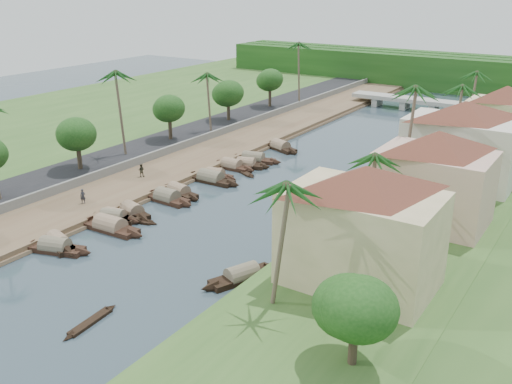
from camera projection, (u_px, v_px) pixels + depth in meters
The scene contains 48 objects.
ground at pixel (195, 235), 59.15m from camera, with size 220.00×220.00×0.00m, color #31414A.
left_bank at pixel (196, 159), 82.90m from camera, with size 10.00×180.00×0.80m, color brown.
right_bank at pixel (436, 207), 64.88m from camera, with size 16.00×180.00×1.20m, color #315522.
road at pixel (152, 148), 87.16m from camera, with size 8.00×180.00×1.40m, color black.
retaining_wall at pixel (174, 148), 84.73m from camera, with size 0.40×180.00×1.10m, color slate.
far_left_fill at pixel (41, 126), 100.76m from camera, with size 45.00×220.00×1.35m, color #315522.
treeline at pixel (458, 73), 136.18m from camera, with size 120.00×14.00×8.00m.
bridge at pixel (420, 102), 115.02m from camera, with size 28.00×4.00×2.40m.
building_near at pixel (362, 225), 45.61m from camera, with size 14.85×14.85×10.20m.
building_mid at pixel (434, 177), 57.73m from camera, with size 14.11×14.11×9.70m.
building_far at pixel (461, 142), 69.14m from camera, with size 15.59×15.59×10.20m.
building_distant at pixel (503, 116), 84.49m from camera, with size 12.62×12.62×9.20m.
sampan_0 at pixel (55, 248), 55.38m from camera, with size 8.23×4.06×2.15m.
sampan_1 at pixel (58, 243), 56.28m from camera, with size 7.30×3.56×2.14m.
sampan_2 at pixel (110, 227), 60.06m from camera, with size 9.36×2.38×2.42m.
sampan_3 at pixel (113, 218), 62.37m from camera, with size 7.23×3.78×1.96m.
sampan_4 at pixel (115, 217), 62.63m from camera, with size 6.77×2.41×1.93m.
sampan_5 at pixel (132, 212), 63.91m from camera, with size 7.03×3.37×2.19m.
sampan_6 at pixel (167, 198), 67.94m from camera, with size 8.02×2.25×2.36m.
sampan_7 at pixel (179, 192), 70.01m from camera, with size 7.93×3.04×2.09m.
sampan_8 at pixel (215, 175), 75.84m from camera, with size 6.65×2.28×2.05m.
sampan_9 at pixel (211, 179), 74.54m from camera, with size 9.37×2.16×2.34m.
sampan_10 at pixel (232, 166), 79.75m from camera, with size 7.82×1.92×2.16m.
sampan_11 at pixel (246, 164), 80.36m from camera, with size 7.41×3.63×2.10m.
sampan_12 at pixel (253, 159), 82.89m from camera, with size 9.11×3.44×2.14m.
sampan_13 at pixel (281, 147), 88.72m from camera, with size 8.42×4.63×2.28m.
sampan_14 at pixel (242, 276), 50.10m from camera, with size 4.72×8.41×2.07m.
sampan_15 at pixel (294, 233), 58.57m from camera, with size 2.15×6.62×1.81m.
sampan_16 at pixel (366, 186), 71.81m from camera, with size 2.72×8.07×1.97m.
canoe_0 at pixel (90, 322), 43.86m from camera, with size 1.22×5.80×0.76m.
canoe_1 at pixel (135, 221), 62.29m from camera, with size 5.62×2.28×0.90m.
canoe_2 at pixel (243, 172), 78.17m from camera, with size 5.73×3.31×0.86m.
palm_0 at pixel (277, 186), 40.88m from camera, with size 3.20×3.20×11.52m.
palm_1 at pixel (373, 157), 53.37m from camera, with size 3.20×3.20×9.76m.
palm_2 at pixel (412, 90), 62.29m from camera, with size 3.20×3.20×14.21m.
palm_3 at pixel (462, 88), 76.52m from camera, with size 3.20×3.20×11.81m.
palm_5 at pixel (118, 75), 77.86m from camera, with size 3.20×3.20×13.15m.
palm_6 at pixel (209, 76), 91.39m from camera, with size 3.20×3.20×10.78m.
palm_7 at pixel (475, 74), 90.21m from camera, with size 3.20×3.20×11.50m.
palm_8 at pixel (300, 45), 111.19m from camera, with size 3.20×3.20×13.39m.
tree_2 at pixel (77, 135), 73.86m from camera, with size 5.09×5.09×6.75m.
tree_3 at pixel (169, 109), 87.93m from camera, with size 4.84×4.84×6.80m.
tree_4 at pixel (228, 94), 100.18m from camera, with size 5.35×5.35×6.91m.
tree_5 at pixel (270, 80), 110.95m from camera, with size 4.91×4.91×7.18m.
tree_6 at pixel (511, 142), 69.49m from camera, with size 4.95×4.95×7.19m.
tree_7 at pixel (356, 309), 36.01m from camera, with size 5.00×5.00×6.25m.
person_near at pixel (83, 196), 65.08m from camera, with size 0.62×0.41×1.69m, color #282930.
person_far at pixel (141, 170), 73.95m from camera, with size 0.82×0.64×1.70m, color #302F22.
Camera 1 is at (34.78, -41.63, 24.81)m, focal length 40.00 mm.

